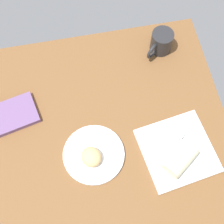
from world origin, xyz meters
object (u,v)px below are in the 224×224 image
object	(u,v)px
round_plate	(94,155)
breakfast_wrap	(180,160)
coffee_mug	(161,42)
scone_pastry	(91,157)
square_plate	(177,151)
sauce_cup	(177,134)
book_stack	(13,115)

from	to	relation	value
round_plate	breakfast_wrap	distance (cm)	31.36
round_plate	coffee_mug	distance (cm)	54.28
scone_pastry	breakfast_wrap	world-z (taller)	breakfast_wrap
square_plate	sauce_cup	distance (cm)	6.11
sauce_cup	coffee_mug	bearing A→B (deg)	84.88
round_plate	book_stack	size ratio (longest dim) A/B	1.11
round_plate	sauce_cup	distance (cm)	31.96
sauce_cup	breakfast_wrap	bearing A→B (deg)	-101.87
scone_pastry	round_plate	bearing A→B (deg)	57.21
square_plate	coffee_mug	world-z (taller)	coffee_mug
round_plate	sauce_cup	xyz separation A→B (cm)	(31.86, 1.19, 2.24)
scone_pastry	coffee_mug	world-z (taller)	coffee_mug
scone_pastry	coffee_mug	distance (cm)	56.00
round_plate	scone_pastry	bearing A→B (deg)	-122.79
sauce_cup	square_plate	bearing A→B (deg)	-101.87
round_plate	coffee_mug	bearing A→B (deg)	49.11
scone_pastry	coffee_mug	xyz separation A→B (cm)	(36.44, 42.50, 1.19)
round_plate	sauce_cup	bearing A→B (deg)	2.14
square_plate	breakfast_wrap	world-z (taller)	breakfast_wrap
scone_pastry	book_stack	xyz separation A→B (cm)	(-27.01, 23.09, -2.73)
round_plate	coffee_mug	size ratio (longest dim) A/B	1.84
scone_pastry	sauce_cup	xyz separation A→B (cm)	(32.88, 2.78, -0.89)
square_plate	breakfast_wrap	size ratio (longest dim) A/B	2.03
sauce_cup	round_plate	bearing A→B (deg)	-177.86
book_stack	coffee_mug	bearing A→B (deg)	17.01
breakfast_wrap	coffee_mug	distance (cm)	50.13
coffee_mug	square_plate	bearing A→B (deg)	-95.97
square_plate	scone_pastry	bearing A→B (deg)	174.91
round_plate	breakfast_wrap	xyz separation A→B (cm)	(29.74, -8.90, 4.46)
round_plate	scone_pastry	size ratio (longest dim) A/B	2.90
round_plate	square_plate	distance (cm)	30.99
scone_pastry	sauce_cup	size ratio (longest dim) A/B	1.68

